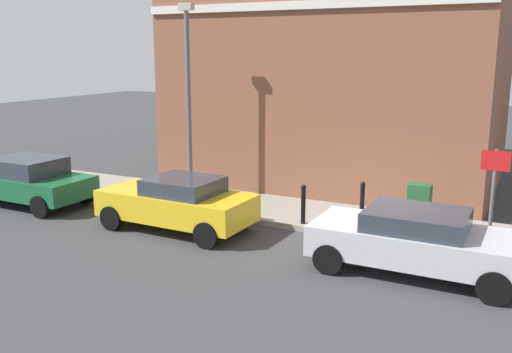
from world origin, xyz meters
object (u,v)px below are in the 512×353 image
car_yellow (178,202)px  street_sign (494,185)px  lamppost (188,94)px  car_silver (416,240)px  car_green (24,180)px  bollard_near_cabinet (362,200)px  utility_cabinet (419,208)px  bollard_far_kerb (303,203)px

car_yellow → street_sign: bearing=-166.4°
car_yellow → lamppost: (2.52, 1.27, 2.57)m
car_silver → street_sign: bearing=-125.4°
street_sign → lamppost: lamppost is taller
car_silver → street_sign: size_ratio=1.87×
car_green → street_sign: street_sign is taller
car_silver → street_sign: (1.75, -1.26, 0.94)m
bollard_near_cabinet → street_sign: bearing=-106.7°
car_silver → lamppost: size_ratio=0.75×
utility_cabinet → bollard_far_kerb: utility_cabinet is taller
utility_cabinet → bollard_near_cabinet: size_ratio=1.11×
car_silver → lamppost: lamppost is taller
car_green → utility_cabinet: 11.44m
bollard_near_cabinet → car_yellow: bearing=121.7°
car_green → lamppost: size_ratio=0.77×
bollard_near_cabinet → lamppost: bearing=90.2°
street_sign → lamppost: (0.95, 8.60, 1.64)m
car_silver → bollard_near_cabinet: 3.35m
car_yellow → bollard_far_kerb: (1.53, -2.85, -0.03)m
car_silver → street_sign: street_sign is taller
street_sign → car_yellow: bearing=102.1°
car_silver → utility_cabinet: bearing=-79.6°
car_silver → bollard_far_kerb: (1.71, 3.22, -0.02)m
car_silver → lamppost: (2.70, 7.34, 2.58)m
utility_cabinet → bollard_far_kerb: size_ratio=1.11×
lamppost → car_silver: bearing=-110.2°
car_silver → car_green: (0.21, 11.66, 0.02)m
utility_cabinet → bollard_near_cabinet: 1.49m
car_yellow → utility_cabinet: size_ratio=3.53×
bollard_far_kerb → car_silver: bearing=-117.9°
bollard_near_cabinet → lamppost: lamppost is taller
bollard_near_cabinet → utility_cabinet: bearing=-93.8°
bollard_near_cabinet → street_sign: (-0.96, -3.22, 0.96)m
bollard_near_cabinet → car_silver: bearing=-144.2°
bollard_near_cabinet → lamppost: 5.98m
car_silver → bollard_far_kerb: size_ratio=4.13×
car_silver → utility_cabinet: (2.62, 0.47, -0.04)m
car_green → bollard_far_kerb: bearing=-169.5°
car_green → car_yellow: bearing=-179.9°
car_yellow → car_green: (0.03, 5.59, 0.01)m
car_yellow → car_green: 5.59m
bollard_near_cabinet → bollard_far_kerb: 1.61m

